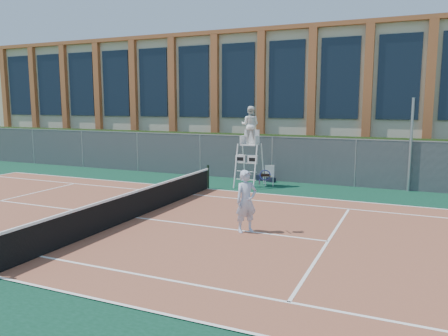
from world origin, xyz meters
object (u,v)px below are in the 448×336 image
at_px(steel_pole, 411,145).
at_px(umpire_chair, 250,127).
at_px(plastic_chair, 269,174).
at_px(tennis_player, 246,201).

xyz_separation_m(steel_pole, umpire_chair, (-6.83, -1.65, 0.71)).
height_order(plastic_chair, tennis_player, tennis_player).
height_order(steel_pole, umpire_chair, steel_pole).
bearing_deg(steel_pole, umpire_chair, -166.43).
bearing_deg(plastic_chair, steel_pole, 10.57).
bearing_deg(tennis_player, steel_pole, 63.71).
relative_size(steel_pole, plastic_chair, 4.33).
bearing_deg(plastic_chair, umpire_chair, -146.78).
relative_size(steel_pole, umpire_chair, 1.09).
distance_m(steel_pole, plastic_chair, 6.31).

